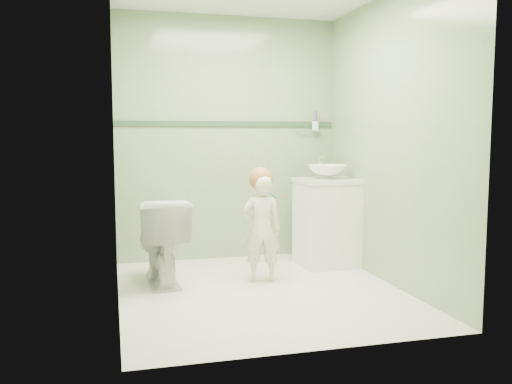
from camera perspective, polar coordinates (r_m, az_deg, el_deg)
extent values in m
plane|color=silver|center=(4.42, 0.50, -10.30)|extent=(2.50, 2.50, 0.00)
cube|color=#86A374|center=(5.46, -2.96, 5.55)|extent=(2.20, 0.04, 2.40)
cube|color=#86A374|center=(3.06, 6.73, 5.19)|extent=(2.20, 0.04, 2.40)
cube|color=#86A374|center=(4.10, -14.55, 5.23)|extent=(0.04, 2.50, 2.40)
cube|color=#86A374|center=(4.66, 13.74, 5.32)|extent=(0.04, 2.50, 2.40)
cube|color=#2F5137|center=(5.45, -2.94, 7.13)|extent=(2.20, 0.02, 0.05)
cube|color=white|center=(5.25, 7.36, -3.28)|extent=(0.52, 0.50, 0.80)
cube|color=white|center=(5.20, 7.42, 1.19)|extent=(0.54, 0.52, 0.04)
imported|color=white|center=(5.19, 7.44, 2.11)|extent=(0.37, 0.37, 0.13)
cylinder|color=silver|center=(5.38, 6.64, 2.85)|extent=(0.03, 0.03, 0.18)
cylinder|color=silver|center=(5.33, 6.85, 3.68)|extent=(0.02, 0.12, 0.02)
cylinder|color=silver|center=(5.65, 5.56, 6.36)|extent=(0.26, 0.02, 0.02)
cylinder|color=silver|center=(5.65, 6.21, 6.86)|extent=(0.07, 0.07, 0.09)
cylinder|color=#C24A35|center=(5.66, 6.07, 7.57)|extent=(0.01, 0.01, 0.17)
cylinder|color=#C24A35|center=(5.66, 6.31, 7.56)|extent=(0.01, 0.01, 0.17)
cylinder|color=#69479D|center=(5.64, 6.23, 7.57)|extent=(0.01, 0.01, 0.17)
cylinder|color=blue|center=(5.64, 6.12, 7.57)|extent=(0.01, 0.01, 0.17)
imported|color=white|center=(4.64, -9.85, -5.01)|extent=(0.45, 0.73, 0.73)
imported|color=silver|center=(4.61, 0.59, -3.84)|extent=(0.36, 0.27, 0.91)
sphere|color=#A7673C|center=(4.58, 0.51, 1.36)|extent=(0.20, 0.20, 0.20)
cylinder|color=#0F8263|center=(4.45, 1.78, -0.39)|extent=(0.09, 0.12, 0.06)
cube|color=white|center=(4.49, 0.95, 0.18)|extent=(0.03, 0.03, 0.02)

